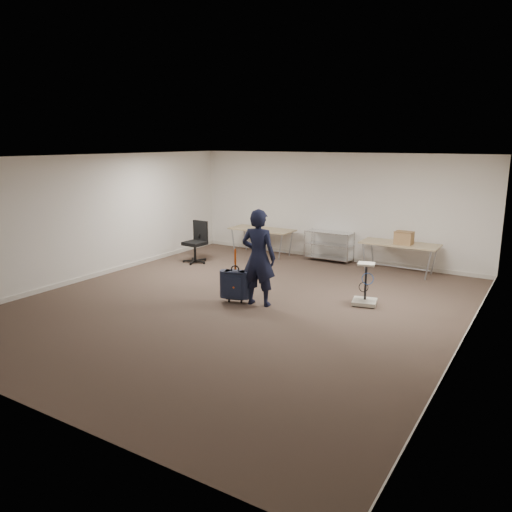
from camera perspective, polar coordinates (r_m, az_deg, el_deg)
The scene contains 10 objects.
ground at distance 9.67m, azimuth -1.70°, elevation -5.58°, with size 9.00×9.00×0.00m, color #443229.
room_shell at distance 10.79m, azimuth 2.33°, elevation -3.33°, with size 8.00×9.00×9.00m.
folding_table_left at distance 13.74m, azimuth 0.67°, elevation 2.92°, with size 1.80×0.75×0.73m.
folding_table_right at distance 12.27m, azimuth 16.10°, elevation 1.18°, with size 1.80×0.75×0.73m.
wire_shelf at distance 13.16m, azimuth 8.36°, elevation 1.28°, with size 1.22×0.47×0.80m.
person at distance 9.43m, azimuth 0.29°, elevation -0.19°, with size 0.68×0.45×1.86m, color black.
suitcase at distance 9.69m, azimuth -2.39°, elevation -3.29°, with size 0.45×0.34×1.08m.
office_chair at distance 13.04m, azimuth -6.86°, elevation 0.69°, with size 0.65×0.65×1.07m.
equipment_cart at distance 9.84m, azimuth 12.34°, elevation -4.24°, with size 0.54×0.54×0.83m.
cardboard_box at distance 12.14m, azimuth 16.55°, elevation 2.01°, with size 0.40×0.30×0.30m, color #8D6341.
Camera 1 is at (5.04, -7.66, 3.08)m, focal length 35.00 mm.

